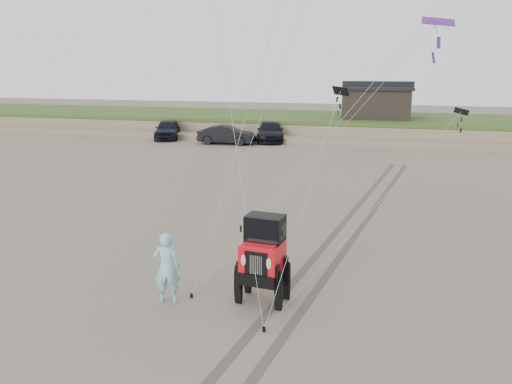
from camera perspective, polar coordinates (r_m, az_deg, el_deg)
ground at (r=13.28m, az=-1.43°, el=-14.18°), size 160.00×160.00×0.00m
dune_ridge at (r=49.13m, az=11.18°, el=7.38°), size 160.00×14.25×1.73m
cabin at (r=48.33m, az=13.67°, el=10.02°), size 6.40×5.40×3.35m
truck_a at (r=46.20m, az=-10.07°, el=7.08°), size 3.53×5.46×1.73m
truck_b at (r=42.36m, az=-3.38°, el=6.55°), size 4.89×1.91×1.58m
truck_c at (r=44.08m, az=1.61°, el=6.90°), size 3.56×6.04×1.64m
jeep at (r=13.70m, az=0.77°, el=-8.76°), size 2.76×5.42×1.95m
man at (r=13.91m, az=-10.16°, el=-8.50°), size 0.83×0.66×2.00m
stake_main at (r=14.41m, az=-7.39°, el=-11.67°), size 0.08×0.08×0.12m
stake_aux at (r=12.65m, az=0.91°, el=-15.43°), size 0.08×0.08×0.12m
tire_tracks at (r=20.26m, az=10.53°, el=-4.26°), size 5.22×29.74×0.01m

